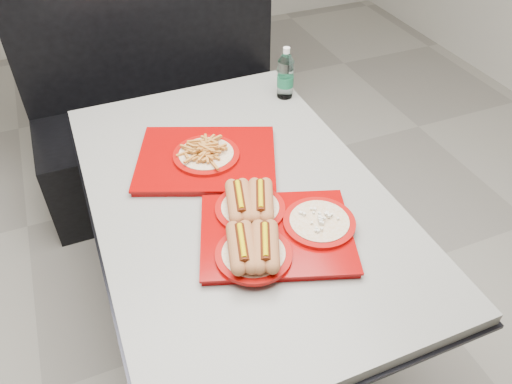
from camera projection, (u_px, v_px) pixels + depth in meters
name	position (u px, v px, depth m)	size (l,w,h in m)	color
ground	(241.00, 325.00, 2.10)	(6.00, 6.00, 0.00)	gray
diner_table	(238.00, 227.00, 1.72)	(0.92, 1.42, 0.75)	black
booth_bench	(165.00, 114.00, 2.60)	(1.30, 0.57, 1.35)	black
tray_near	(270.00, 228.00, 1.43)	(0.52, 0.46, 0.10)	#8B0403
tray_far	(206.00, 156.00, 1.70)	(0.57, 0.51, 0.09)	#8B0403
water_bottle	(285.00, 76.00, 1.99)	(0.07, 0.07, 0.21)	silver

